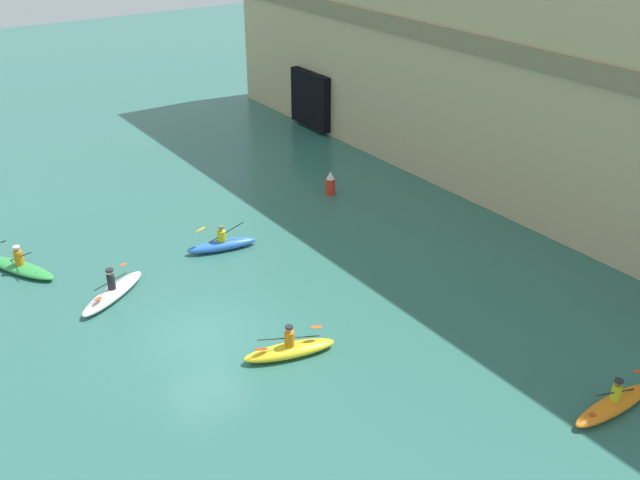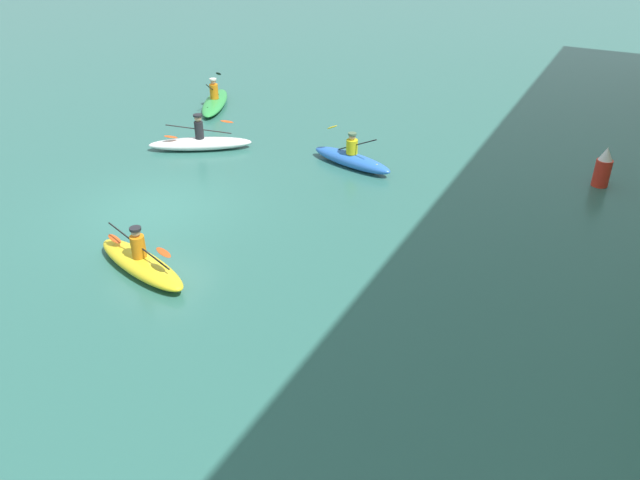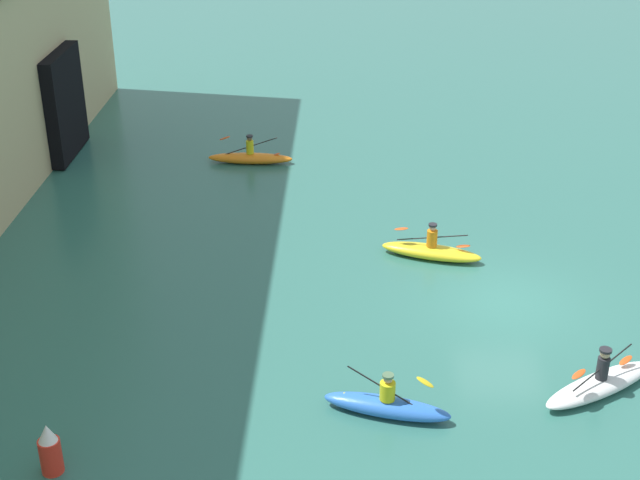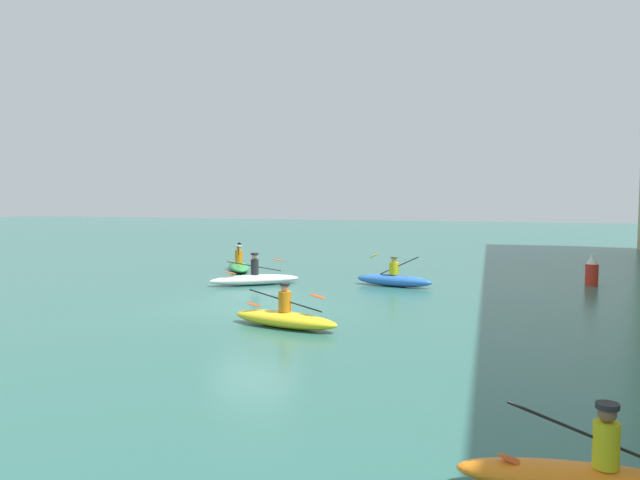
# 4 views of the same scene
# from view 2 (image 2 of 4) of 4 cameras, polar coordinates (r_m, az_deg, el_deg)

# --- Properties ---
(ground_plane) EXTENTS (120.00, 120.00, 0.00)m
(ground_plane) POSITION_cam_2_polar(r_m,az_deg,el_deg) (17.79, -14.88, 2.82)
(ground_plane) COLOR #2D665B
(kayak_blue) EXTENTS (1.33, 3.04, 1.21)m
(kayak_blue) POSITION_cam_2_polar(r_m,az_deg,el_deg) (19.77, 2.91, 7.44)
(kayak_blue) COLOR blue
(kayak_blue) RESTS_ON ground
(kayak_yellow) EXTENTS (1.56, 3.18, 1.16)m
(kayak_yellow) POSITION_cam_2_polar(r_m,az_deg,el_deg) (14.85, -16.06, -1.98)
(kayak_yellow) COLOR yellow
(kayak_yellow) RESTS_ON ground
(kayak_white) EXTENTS (2.51, 3.29, 1.21)m
(kayak_white) POSITION_cam_2_polar(r_m,az_deg,el_deg) (21.49, -10.89, 8.74)
(kayak_white) COLOR white
(kayak_white) RESTS_ON ground
(kayak_green) EXTENTS (3.53, 2.34, 1.22)m
(kayak_green) POSITION_cam_2_polar(r_m,az_deg,el_deg) (25.80, -9.59, 12.38)
(kayak_green) COLOR green
(kayak_green) RESTS_ON ground
(marker_buoy) EXTENTS (0.47, 0.47, 1.21)m
(marker_buoy) POSITION_cam_2_polar(r_m,az_deg,el_deg) (20.10, 24.48, 6.02)
(marker_buoy) COLOR red
(marker_buoy) RESTS_ON ground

